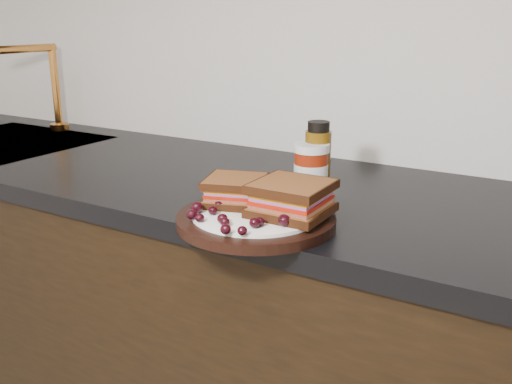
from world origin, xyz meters
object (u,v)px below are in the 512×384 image
plate (256,220)px  sandwich_left (235,190)px  condiment_jar (311,169)px  oil_bottle (318,157)px

plate → sandwich_left: sandwich_left is taller
sandwich_left → condiment_jar: bearing=53.5°
condiment_jar → oil_bottle: size_ratio=0.72×
sandwich_left → oil_bottle: oil_bottle is taller
sandwich_left → oil_bottle: (0.06, 0.21, 0.03)m
sandwich_left → oil_bottle: bearing=54.7°
plate → condiment_jar: size_ratio=2.62×
plate → oil_bottle: (0.01, 0.23, 0.07)m
plate → condiment_jar: 0.21m
plate → oil_bottle: 0.24m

